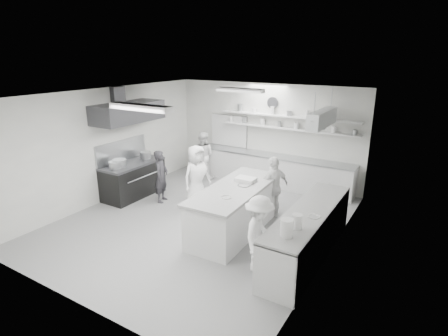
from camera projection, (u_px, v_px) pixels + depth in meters
The scene contains 27 objects.
floor at pixel (202, 222), 8.69m from camera, with size 6.00×7.00×0.02m, color gray.
ceiling at pixel (200, 94), 7.78m from camera, with size 6.00×7.00×0.02m, color white.
wall_back at pixel (266, 133), 11.09m from camera, with size 6.00×0.04×3.00m, color silver.
wall_front at pixel (67, 219), 5.38m from camera, with size 6.00×0.04×3.00m, color silver.
wall_left at pixel (109, 145), 9.72m from camera, with size 0.04×7.00×3.00m, color silver.
wall_right at pixel (334, 185), 6.76m from camera, with size 0.04×7.00×3.00m, color silver.
stove at pixel (133, 180), 10.16m from camera, with size 0.80×1.80×0.90m, color black.
exhaust_hood at pixel (128, 112), 9.59m from camera, with size 0.85×2.00×0.50m, color #39393D.
back_counter at pixel (270, 170), 11.01m from camera, with size 5.00×0.60×0.92m, color silver.
shelf_lower at pixel (286, 128), 10.56m from camera, with size 4.20×0.26×0.04m, color silver.
shelf_upper at pixel (287, 116), 10.46m from camera, with size 4.20×0.26×0.04m, color silver.
pass_through_window at pixel (229, 131), 11.73m from camera, with size 1.30×0.04×1.00m, color black.
wall_clock at pixel (273, 103), 10.67m from camera, with size 0.32×0.32×0.05m, color white.
right_counter at pixel (308, 234), 7.08m from camera, with size 0.74×3.30×0.94m, color silver.
pot_rack at pixel (322, 118), 8.96m from camera, with size 0.30×1.60×0.40m, color #A7AAAE.
light_fixture_front at pixel (141, 107), 6.33m from camera, with size 1.30×0.25×0.10m, color silver.
light_fixture_rear at pixel (240, 90), 9.27m from camera, with size 1.30×0.25×0.10m, color silver.
prep_island at pixel (235, 210), 8.08m from camera, with size 1.01×2.71×1.00m, color silver.
stove_pot at pixel (120, 164), 9.62m from camera, with size 0.36×0.36×0.25m, color #A7AAAE.
cook_stove at pixel (161, 176), 9.67m from camera, with size 0.52×0.34×1.42m, color #28272C.
cook_back at pixel (203, 155), 11.46m from camera, with size 0.73×0.57×1.51m, color white.
cook_island_left at pixel (197, 176), 9.35m from camera, with size 0.80×0.52×1.63m, color white.
cook_island_right at pixel (274, 187), 8.69m from camera, with size 0.90×0.38×1.54m, color white.
cook_right at pixel (259, 234), 6.54m from camera, with size 0.94×0.54×1.46m, color white.
bowl_island_a at pixel (244, 186), 8.04m from camera, with size 0.27×0.27×0.07m, color #A7AAAE.
bowl_island_b at pixel (226, 198), 7.35m from camera, with size 0.21×0.21×0.06m, color silver.
bowl_right at pixel (314, 217), 6.65m from camera, with size 0.22×0.22×0.05m, color silver.
Camera 1 is at (4.54, -6.48, 3.84)m, focal length 29.12 mm.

